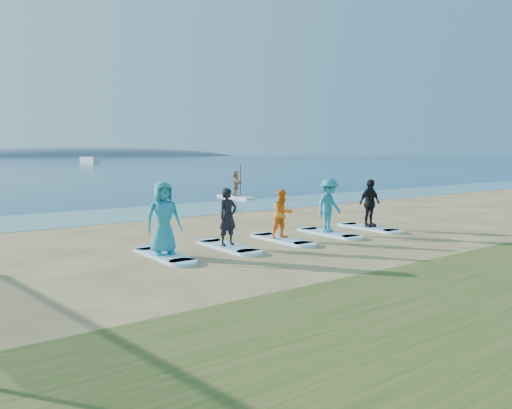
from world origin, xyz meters
TOP-DOWN VIEW (x-y plane):
  - ground at (0.00, 0.00)m, footprint 600.00×600.00m
  - shallow_water at (0.00, 10.50)m, footprint 600.00×600.00m
  - island_ridge at (95.00, 300.00)m, footprint 220.00×56.00m
  - paddleboard at (8.33, 14.07)m, footprint 0.76×3.01m
  - paddleboarder at (8.33, 14.07)m, footprint 0.82×1.46m
  - boat_offshore_b at (33.57, 118.00)m, footprint 3.52×5.97m
  - surfboard_0 at (-2.59, 1.29)m, footprint 0.70×2.20m
  - student_0 at (-2.59, 1.29)m, footprint 0.98×0.69m
  - surfboard_1 at (-0.59, 1.29)m, footprint 0.70×2.20m
  - student_1 at (-0.59, 1.29)m, footprint 0.64×0.46m
  - surfboard_2 at (1.40, 1.29)m, footprint 0.70×2.20m
  - student_2 at (1.40, 1.29)m, footprint 0.77×0.62m
  - surfboard_3 at (3.40, 1.29)m, footprint 0.70×2.20m
  - student_3 at (3.40, 1.29)m, footprint 1.25×0.87m
  - surfboard_4 at (5.39, 1.29)m, footprint 0.70×2.20m
  - student_4 at (5.39, 1.29)m, footprint 0.99×0.41m

SIDE VIEW (x-z plane):
  - ground at x=0.00m, z-range 0.00..0.00m
  - island_ridge at x=95.00m, z-range -9.00..9.00m
  - boat_offshore_b at x=33.57m, z-range -0.74..0.74m
  - shallow_water at x=0.00m, z-range 0.01..0.01m
  - surfboard_0 at x=-2.59m, z-range 0.00..0.09m
  - surfboard_1 at x=-0.59m, z-range 0.00..0.09m
  - surfboard_2 at x=1.40m, z-range 0.00..0.09m
  - surfboard_3 at x=3.40m, z-range 0.00..0.09m
  - surfboard_4 at x=5.39m, z-range 0.00..0.09m
  - paddleboard at x=8.33m, z-range 0.00..0.12m
  - student_2 at x=1.40m, z-range 0.09..1.58m
  - paddleboarder at x=8.33m, z-range 0.12..1.62m
  - student_1 at x=-0.59m, z-range 0.09..1.72m
  - student_4 at x=5.39m, z-range 0.09..1.77m
  - student_3 at x=3.40m, z-range 0.09..1.86m
  - student_0 at x=-2.59m, z-range 0.09..1.98m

